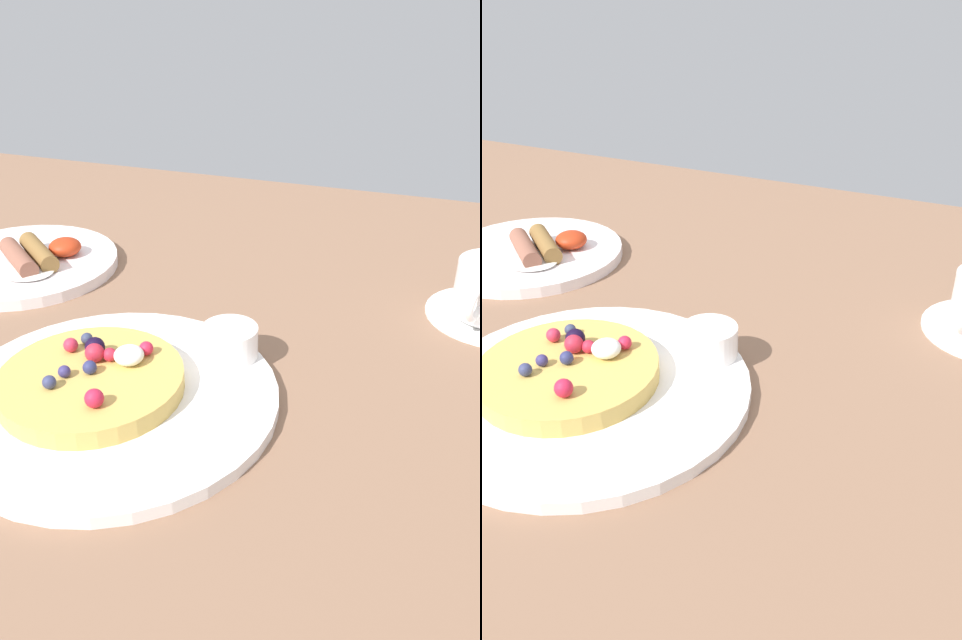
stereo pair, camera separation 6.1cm
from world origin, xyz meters
TOP-DOWN VIEW (x-y plane):
  - ground_plane at (0.00, 0.00)cm, footprint 169.44×114.83cm
  - pancake_plate at (-4.11, -9.01)cm, footprint 29.03×29.03cm
  - pancake_with_berries at (-5.99, -9.14)cm, footprint 16.25×16.25cm
  - syrup_ramekin at (3.48, -0.42)cm, footprint 5.35×5.35cm
  - breakfast_plate at (-28.58, 12.44)cm, footprint 23.21×23.21cm
  - fried_breakfast at (-25.99, 11.75)cm, footprint 9.91×11.11cm

SIDE VIEW (x-z plane):
  - ground_plane at x=0.00cm, z-range -3.00..0.00cm
  - pancake_plate at x=-4.11cm, z-range 0.00..1.16cm
  - breakfast_plate at x=-28.58cm, z-range 0.00..1.37cm
  - pancake_with_berries at x=-5.99cm, z-range 0.38..3.94cm
  - fried_breakfast at x=-25.99cm, z-range 1.13..3.60cm
  - syrup_ramekin at x=3.48cm, z-range 1.20..4.27cm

